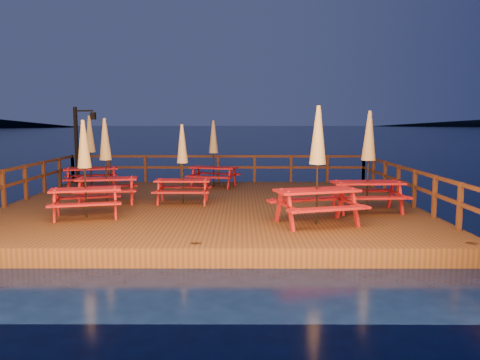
{
  "coord_description": "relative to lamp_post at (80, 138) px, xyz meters",
  "views": [
    {
      "loc": [
        0.91,
        -13.83,
        2.87
      ],
      "look_at": [
        0.89,
        0.6,
        1.03
      ],
      "focal_mm": 35.0,
      "sensor_mm": 36.0,
      "label": 1
    }
  ],
  "objects": [
    {
      "name": "ground",
      "position": [
        5.39,
        -4.55,
        -2.2
      ],
      "size": [
        500.0,
        500.0,
        0.0
      ],
      "primitive_type": "plane",
      "color": "black",
      "rests_on": "ground"
    },
    {
      "name": "deck",
      "position": [
        5.39,
        -4.55,
        -2.0
      ],
      "size": [
        12.0,
        10.0,
        0.4
      ],
      "primitive_type": "cube",
      "color": "#402D14",
      "rests_on": "ground"
    },
    {
      "name": "deck_piles",
      "position": [
        5.39,
        -4.55,
        -2.5
      ],
      "size": [
        11.44,
        9.44,
        1.4
      ],
      "color": "#3A1C12",
      "rests_on": "ground"
    },
    {
      "name": "railing",
      "position": [
        5.39,
        -2.77,
        -1.03
      ],
      "size": [
        11.8,
        9.75,
        1.1
      ],
      "color": "#3A1C12",
      "rests_on": "deck"
    },
    {
      "name": "lamp_post",
      "position": [
        0.0,
        0.0,
        0.0
      ],
      "size": [
        0.85,
        0.18,
        3.0
      ],
      "color": "black",
      "rests_on": "deck"
    },
    {
      "name": "picnic_table_0",
      "position": [
        9.76,
        -5.78,
        -0.38
      ],
      "size": [
        1.99,
        1.67,
        2.73
      ],
      "rotation": [
        0.0,
        0.0,
        0.05
      ],
      "color": "maroon",
      "rests_on": "deck"
    },
    {
      "name": "picnic_table_1",
      "position": [
        0.96,
        -1.81,
        -0.42
      ],
      "size": [
        2.21,
        2.0,
        2.64
      ],
      "rotation": [
        0.0,
        0.0,
        0.3
      ],
      "color": "maroon",
      "rests_on": "deck"
    },
    {
      "name": "picnic_table_2",
      "position": [
        2.34,
        -6.6,
        -0.5
      ],
      "size": [
        2.05,
        1.83,
        2.49
      ],
      "rotation": [
        0.0,
        0.0,
        0.26
      ],
      "color": "maroon",
      "rests_on": "deck"
    },
    {
      "name": "picnic_table_3",
      "position": [
        2.28,
        -4.53,
        -0.48
      ],
      "size": [
        2.02,
        1.77,
        2.54
      ],
      "rotation": [
        0.0,
        0.0,
        0.19
      ],
      "color": "maroon",
      "rests_on": "deck"
    },
    {
      "name": "picnic_table_4",
      "position": [
        8.12,
        -7.39,
        -0.33
      ],
      "size": [
        2.34,
        2.11,
        2.82
      ],
      "rotation": [
        0.0,
        0.0,
        0.28
      ],
      "color": "maroon",
      "rests_on": "deck"
    },
    {
      "name": "picnic_table_5",
      "position": [
        4.56,
        -4.49,
        -0.57
      ],
      "size": [
        1.65,
        1.36,
        2.36
      ],
      "rotation": [
        0.0,
        0.0,
        -0.0
      ],
      "color": "maroon",
      "rests_on": "deck"
    },
    {
      "name": "picnic_table_6",
      "position": [
        5.29,
        -0.96,
        -0.51
      ],
      "size": [
        2.06,
        1.86,
        2.47
      ],
      "rotation": [
        0.0,
        0.0,
        -0.29
      ],
      "color": "maroon",
      "rests_on": "deck"
    }
  ]
}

